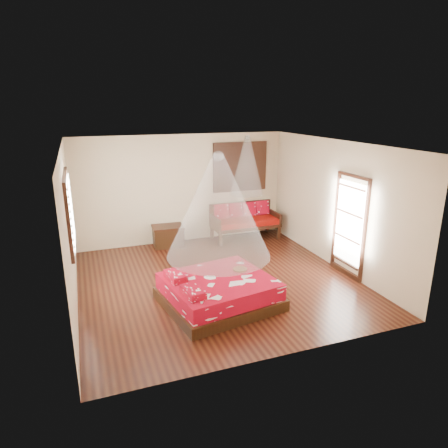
# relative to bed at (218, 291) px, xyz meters

# --- Properties ---
(room) EXTENTS (5.54, 5.54, 2.84)m
(room) POSITION_rel_bed_xyz_m (0.32, 0.94, 1.15)
(room) COLOR black
(room) RESTS_ON ground
(bed) EXTENTS (2.17, 2.02, 0.63)m
(bed) POSITION_rel_bed_xyz_m (0.00, 0.00, 0.00)
(bed) COLOR black
(bed) RESTS_ON floor
(daybed) EXTENTS (1.80, 0.80, 0.95)m
(daybed) POSITION_rel_bed_xyz_m (1.92, 3.32, 0.27)
(daybed) COLOR black
(daybed) RESTS_ON floor
(storage_chest) EXTENTS (0.81, 0.61, 0.54)m
(storage_chest) POSITION_rel_bed_xyz_m (-0.17, 3.39, 0.02)
(storage_chest) COLOR black
(storage_chest) RESTS_ON floor
(shutter_panel) EXTENTS (1.52, 0.06, 1.32)m
(shutter_panel) POSITION_rel_bed_xyz_m (1.92, 3.66, 1.65)
(shutter_panel) COLOR black
(shutter_panel) RESTS_ON wall_back
(window_left) EXTENTS (0.10, 1.74, 1.34)m
(window_left) POSITION_rel_bed_xyz_m (-2.39, 1.14, 1.45)
(window_left) COLOR black
(window_left) RESTS_ON wall_left
(glazed_door) EXTENTS (0.08, 1.02, 2.16)m
(glazed_door) POSITION_rel_bed_xyz_m (3.04, 0.34, 0.82)
(glazed_door) COLOR black
(glazed_door) RESTS_ON floor
(wine_tray) EXTENTS (0.27, 0.27, 0.22)m
(wine_tray) POSITION_rel_bed_xyz_m (0.53, 0.23, 0.31)
(wine_tray) COLOR brown
(wine_tray) RESTS_ON bed
(mosquito_net_main) EXTENTS (1.83, 1.83, 1.80)m
(mosquito_net_main) POSITION_rel_bed_xyz_m (0.01, 0.00, 1.60)
(mosquito_net_main) COLOR white
(mosquito_net_main) RESTS_ON ceiling
(mosquito_net_daybed) EXTENTS (0.86, 0.86, 1.50)m
(mosquito_net_daybed) POSITION_rel_bed_xyz_m (1.92, 3.19, 1.75)
(mosquito_net_daybed) COLOR white
(mosquito_net_daybed) RESTS_ON ceiling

